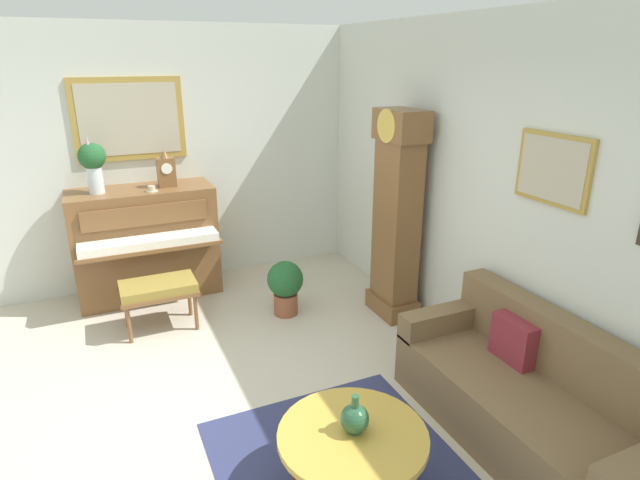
{
  "coord_description": "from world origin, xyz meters",
  "views": [
    {
      "loc": [
        3.24,
        -0.5,
        2.47
      ],
      "look_at": [
        -0.34,
        1.11,
        1.07
      ],
      "focal_mm": 29.11,
      "sensor_mm": 36.0,
      "label": 1
    }
  ],
  "objects": [
    {
      "name": "couch",
      "position": [
        1.18,
        1.97,
        0.31
      ],
      "size": [
        1.9,
        0.8,
        0.84
      ],
      "color": "brown",
      "rests_on": "ground_plane"
    },
    {
      "name": "potted_plant",
      "position": [
        -1.19,
        1.11,
        0.32
      ],
      "size": [
        0.36,
        0.36,
        0.56
      ],
      "color": "#935138",
      "rests_on": "ground_plane"
    },
    {
      "name": "coffee_table",
      "position": [
        1.09,
        0.67,
        0.39
      ],
      "size": [
        0.88,
        0.88,
        0.42
      ],
      "color": "gold",
      "rests_on": "ground_plane"
    },
    {
      "name": "grandfather_clock",
      "position": [
        -0.78,
        2.11,
        0.96
      ],
      "size": [
        0.52,
        0.34,
        2.03
      ],
      "color": "brown",
      "rests_on": "ground_plane"
    },
    {
      "name": "mantel_clock",
      "position": [
        -2.23,
        0.21,
        1.35
      ],
      "size": [
        0.13,
        0.18,
        0.38
      ],
      "color": "brown",
      "rests_on": "piano"
    },
    {
      "name": "piano_bench",
      "position": [
        -1.4,
        -0.08,
        0.41
      ],
      "size": [
        0.42,
        0.7,
        0.48
      ],
      "color": "brown",
      "rests_on": "ground_plane"
    },
    {
      "name": "green_jug",
      "position": [
        1.08,
        0.69,
        0.5
      ],
      "size": [
        0.17,
        0.17,
        0.24
      ],
      "color": "#234C33",
      "rests_on": "coffee_table"
    },
    {
      "name": "wall_back",
      "position": [
        0.02,
        2.4,
        1.4
      ],
      "size": [
        5.3,
        0.13,
        2.8
      ],
      "color": "silver",
      "rests_on": "ground_plane"
    },
    {
      "name": "wall_left",
      "position": [
        -2.6,
        -0.0,
        1.41
      ],
      "size": [
        0.13,
        4.9,
        2.8
      ],
      "color": "silver",
      "rests_on": "ground_plane"
    },
    {
      "name": "ground_plane",
      "position": [
        0.0,
        0.0,
        -0.05
      ],
      "size": [
        6.4,
        6.0,
        0.1
      ],
      "primitive_type": "cube",
      "color": "beige"
    },
    {
      "name": "piano",
      "position": [
        -2.23,
        -0.07,
        0.6
      ],
      "size": [
        0.87,
        1.44,
        1.18
      ],
      "color": "brown",
      "rests_on": "ground_plane"
    },
    {
      "name": "teacup",
      "position": [
        -2.08,
        0.03,
        1.2
      ],
      "size": [
        0.12,
        0.12,
        0.06
      ],
      "color": "beige",
      "rests_on": "piano"
    },
    {
      "name": "flower_vase",
      "position": [
        -2.23,
        -0.47,
        1.49
      ],
      "size": [
        0.26,
        0.26,
        0.58
      ],
      "color": "silver",
      "rests_on": "piano"
    }
  ]
}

